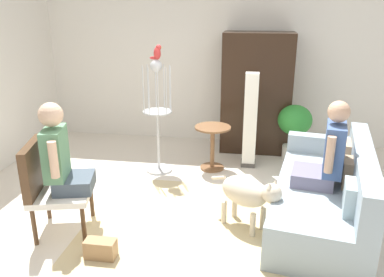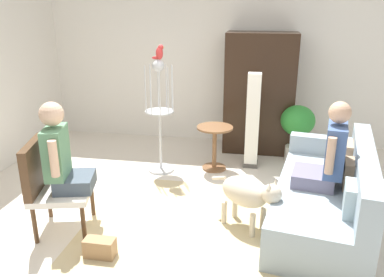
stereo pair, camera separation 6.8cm
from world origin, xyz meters
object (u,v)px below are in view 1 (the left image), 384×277
object	(u,v)px
bird_cage_stand	(158,119)
column_lamp	(250,121)
armchair	(48,181)
person_on_armchair	(60,155)
parrot	(157,53)
armoire_cabinet	(256,93)
couch	(327,195)
handbag	(101,249)
potted_plant	(294,125)
round_end_table	(212,143)
dog	(248,193)
person_on_couch	(327,153)

from	to	relation	value
bird_cage_stand	column_lamp	distance (m)	1.27
armchair	person_on_armchair	bearing A→B (deg)	14.19
parrot	column_lamp	world-z (taller)	parrot
armoire_cabinet	couch	bearing A→B (deg)	-69.76
parrot	handbag	distance (m)	2.52
person_on_armchair	armoire_cabinet	xyz separation A→B (m)	(1.84, 2.68, 0.09)
person_on_armchair	handbag	distance (m)	0.97
armchair	column_lamp	xyz separation A→B (m)	(1.91, 2.02, 0.11)
person_on_armchair	potted_plant	size ratio (longest dim) A/B	1.07
couch	parrot	xyz separation A→B (m)	(-2.03, 1.01, 1.31)
armchair	column_lamp	distance (m)	2.78
round_end_table	armoire_cabinet	xyz separation A→B (m)	(0.56, 0.90, 0.52)
bird_cage_stand	column_lamp	xyz separation A→B (m)	(1.21, 0.37, -0.09)
armchair	armoire_cabinet	size ratio (longest dim) A/B	0.52
person_on_armchair	dog	bearing A→B (deg)	10.15
person_on_armchair	round_end_table	world-z (taller)	person_on_armchair
potted_plant	handbag	world-z (taller)	potted_plant
armoire_cabinet	handbag	size ratio (longest dim) A/B	6.44
person_on_armchair	dog	xyz separation A→B (m)	(1.79, 0.32, -0.42)
person_on_armchair	round_end_table	bearing A→B (deg)	54.40
round_end_table	column_lamp	distance (m)	0.60
couch	person_on_armchair	bearing A→B (deg)	-167.17
armchair	person_on_armchair	xyz separation A→B (m)	(0.14, 0.04, 0.27)
parrot	couch	bearing A→B (deg)	-26.52
person_on_armchair	dog	world-z (taller)	person_on_armchair
dog	parrot	distance (m)	2.14
dog	column_lamp	xyz separation A→B (m)	(-0.02, 1.66, 0.26)
couch	dog	size ratio (longest dim) A/B	3.02
person_on_armchair	parrot	size ratio (longest dim) A/B	4.70
couch	person_on_couch	world-z (taller)	person_on_couch
handbag	armchair	bearing A→B (deg)	150.54
bird_cage_stand	armoire_cabinet	world-z (taller)	armoire_cabinet
person_on_couch	bird_cage_stand	xyz separation A→B (m)	(-2.00, 1.04, -0.03)
armoire_cabinet	handbag	bearing A→B (deg)	-113.37
potted_plant	column_lamp	bearing A→B (deg)	-153.25
couch	round_end_table	distance (m)	1.79
armchair	armoire_cabinet	xyz separation A→B (m)	(1.98, 2.72, 0.36)
couch	dog	distance (m)	0.87
person_on_couch	potted_plant	world-z (taller)	person_on_couch
armchair	person_on_couch	bearing A→B (deg)	12.61
round_end_table	person_on_armchair	bearing A→B (deg)	-125.60
person_on_couch	handbag	bearing A→B (deg)	-154.74
person_on_couch	bird_cage_stand	size ratio (longest dim) A/B	0.58
bird_cage_stand	person_on_couch	bearing A→B (deg)	-27.48
armchair	armoire_cabinet	distance (m)	3.38
parrot	handbag	size ratio (longest dim) A/B	0.67
armchair	handbag	xyz separation A→B (m)	(0.65, -0.36, -0.45)
couch	bird_cage_stand	bearing A→B (deg)	153.71
person_on_couch	round_end_table	bearing A→B (deg)	136.49
armchair	dog	world-z (taller)	armchair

